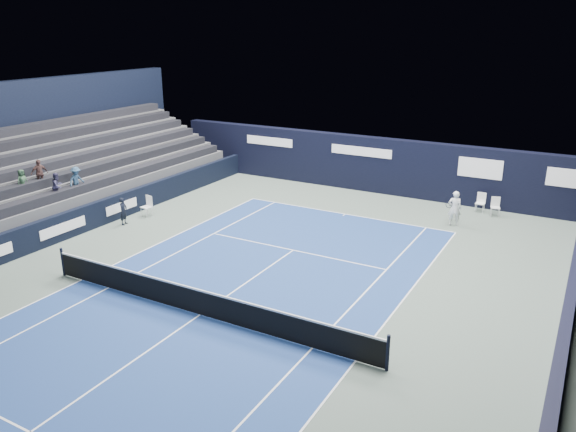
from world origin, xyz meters
The scene contains 13 objects.
ground centered at (0.00, 2.00, 0.00)m, with size 48.00×48.00×0.00m, color #4F5E54.
court_surface centered at (0.00, 0.00, 0.00)m, with size 10.97×23.77×0.01m, color navy.
enclosure_wall_right centered at (10.50, 6.00, 0.90)m, with size 0.30×22.00×1.80m, color black.
folding_chair_back_a centered at (5.81, 15.66, 0.65)m, with size 0.43×0.47×0.98m.
folding_chair_back_b centered at (6.58, 15.28, 0.55)m, with size 0.52×0.51×0.96m.
line_judge_chair centered at (-8.48, 6.89, 0.59)m, with size 0.51×0.50×1.03m.
line_judge centered at (-8.60, 5.38, 0.66)m, with size 0.48×0.32×1.32m, color black.
court_markings centered at (0.00, 0.00, 0.01)m, with size 11.03×23.83×0.00m.
tennis_net centered at (0.00, 0.00, 0.51)m, with size 12.90×0.10×1.10m.
back_sponsor_wall centered at (0.01, 16.50, 1.55)m, with size 26.00×0.63×3.10m.
side_barrier_left centered at (-9.50, 5.97, 0.60)m, with size 0.33×22.00×1.20m.
spectator_stand centered at (-13.27, 6.99, 1.95)m, with size 6.00×18.00×6.40m.
tennis_player centered at (5.12, 12.85, 0.84)m, with size 0.71×0.90×1.68m.
Camera 1 is at (10.45, -12.85, 8.95)m, focal length 35.00 mm.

